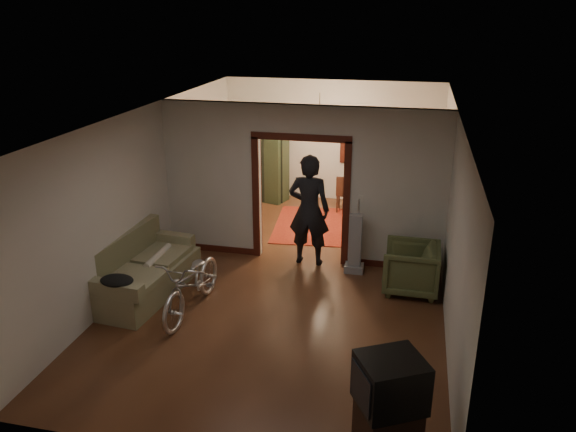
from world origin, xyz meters
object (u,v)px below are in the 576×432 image
(sofa, at_px, (144,266))
(person, at_px, (309,210))
(armchair, at_px, (411,268))
(locker, at_px, (266,161))
(desk, at_px, (369,195))
(bicycle, at_px, (192,283))

(sofa, xyz_separation_m, person, (2.32, 1.72, 0.52))
(armchair, distance_m, locker, 5.26)
(armchair, xyz_separation_m, person, (-1.80, 0.69, 0.60))
(locker, relative_size, desk, 1.98)
(desk, bearing_deg, armchair, -76.38)
(sofa, relative_size, person, 1.04)
(bicycle, xyz_separation_m, desk, (2.16, 5.14, -0.12))
(bicycle, relative_size, person, 0.91)
(locker, bearing_deg, person, -46.55)
(armchair, height_order, person, person)
(sofa, xyz_separation_m, locker, (0.69, 4.97, 0.46))
(person, relative_size, desk, 2.10)
(armchair, distance_m, person, 2.02)
(bicycle, height_order, desk, bicycle)
(sofa, xyz_separation_m, armchair, (4.12, 1.03, -0.08))
(sofa, bearing_deg, bicycle, -16.11)
(sofa, distance_m, person, 2.94)
(sofa, relative_size, armchair, 2.38)
(bicycle, bearing_deg, sofa, 161.69)
(sofa, relative_size, bicycle, 1.15)
(desk, bearing_deg, bicycle, -114.14)
(desk, bearing_deg, person, -106.11)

